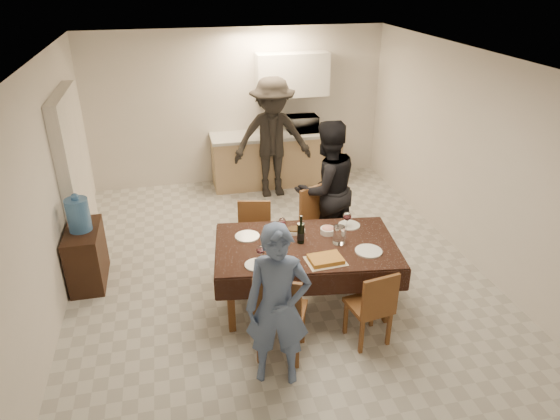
# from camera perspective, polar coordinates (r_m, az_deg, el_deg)

# --- Properties ---
(floor) EXTENTS (5.00, 6.00, 0.02)m
(floor) POSITION_cam_1_polar(r_m,az_deg,el_deg) (6.44, -0.45, -6.54)
(floor) COLOR beige
(floor) RESTS_ON ground
(ceiling) EXTENTS (5.00, 6.00, 0.02)m
(ceiling) POSITION_cam_1_polar(r_m,az_deg,el_deg) (5.48, -0.55, 16.92)
(ceiling) COLOR white
(ceiling) RESTS_ON wall_back
(wall_back) EXTENTS (5.00, 0.02, 2.60)m
(wall_back) POSITION_cam_1_polar(r_m,az_deg,el_deg) (8.65, -4.83, 11.55)
(wall_back) COLOR silver
(wall_back) RESTS_ON floor
(wall_front) EXTENTS (5.00, 0.02, 2.60)m
(wall_front) POSITION_cam_1_polar(r_m,az_deg,el_deg) (3.37, 10.84, -14.95)
(wall_front) COLOR silver
(wall_front) RESTS_ON floor
(wall_left) EXTENTS (0.02, 6.00, 2.60)m
(wall_left) POSITION_cam_1_polar(r_m,az_deg,el_deg) (5.88, -25.05, 1.80)
(wall_left) COLOR silver
(wall_left) RESTS_ON floor
(wall_right) EXTENTS (0.02, 6.00, 2.60)m
(wall_right) POSITION_cam_1_polar(r_m,az_deg,el_deg) (6.79, 20.71, 5.72)
(wall_right) COLOR silver
(wall_right) RESTS_ON floor
(stub_partition) EXTENTS (0.15, 1.40, 2.10)m
(stub_partition) POSITION_cam_1_polar(r_m,az_deg,el_deg) (7.05, -22.37, 3.98)
(stub_partition) COLOR beige
(stub_partition) RESTS_ON floor
(kitchen_base_cabinet) EXTENTS (2.20, 0.60, 0.86)m
(kitchen_base_cabinet) POSITION_cam_1_polar(r_m,az_deg,el_deg) (8.71, -0.38, 5.74)
(kitchen_base_cabinet) COLOR tan
(kitchen_base_cabinet) RESTS_ON floor
(kitchen_worktop) EXTENTS (2.24, 0.64, 0.05)m
(kitchen_worktop) POSITION_cam_1_polar(r_m,az_deg,el_deg) (8.56, -0.39, 8.60)
(kitchen_worktop) COLOR #B5B5B0
(kitchen_worktop) RESTS_ON kitchen_base_cabinet
(upper_cabinet) EXTENTS (1.20, 0.34, 0.70)m
(upper_cabinet) POSITION_cam_1_polar(r_m,az_deg,el_deg) (8.52, 1.42, 15.20)
(upper_cabinet) COLOR white
(upper_cabinet) RESTS_ON wall_back
(dining_table) EXTENTS (2.09, 1.39, 0.76)m
(dining_table) POSITION_cam_1_polar(r_m,az_deg,el_deg) (5.45, 3.01, -4.24)
(dining_table) COLOR black
(dining_table) RESTS_ON floor
(chair_near_left) EXTENTS (0.59, 0.61, 0.54)m
(chair_near_left) POSITION_cam_1_polar(r_m,az_deg,el_deg) (4.75, 0.41, -11.19)
(chair_near_left) COLOR brown
(chair_near_left) RESTS_ON floor
(chair_near_right) EXTENTS (0.45, 0.45, 0.47)m
(chair_near_right) POSITION_cam_1_polar(r_m,az_deg,el_deg) (5.04, 10.54, -10.25)
(chair_near_right) COLOR brown
(chair_near_right) RESTS_ON floor
(chair_far_left) EXTENTS (0.49, 0.49, 0.48)m
(chair_far_left) POSITION_cam_1_polar(r_m,az_deg,el_deg) (6.02, -2.86, -3.04)
(chair_far_left) COLOR brown
(chair_far_left) RESTS_ON floor
(chair_far_right) EXTENTS (0.62, 0.64, 0.55)m
(chair_far_right) POSITION_cam_1_polar(r_m,az_deg,el_deg) (6.17, 5.40, -1.60)
(chair_far_right) COLOR brown
(chair_far_right) RESTS_ON floor
(console) EXTENTS (0.38, 0.77, 0.71)m
(console) POSITION_cam_1_polar(r_m,az_deg,el_deg) (6.43, -21.24, -4.91)
(console) COLOR black
(console) RESTS_ON floor
(water_jug) EXTENTS (0.26, 0.26, 0.39)m
(water_jug) POSITION_cam_1_polar(r_m,az_deg,el_deg) (6.18, -22.06, -0.52)
(water_jug) COLOR #487FC1
(water_jug) RESTS_ON console
(wine_bottle) EXTENTS (0.08, 0.08, 0.33)m
(wine_bottle) POSITION_cam_1_polar(r_m,az_deg,el_deg) (5.38, 2.41, -2.22)
(wine_bottle) COLOR black
(wine_bottle) RESTS_ON dining_table
(water_pitcher) EXTENTS (0.13, 0.13, 0.20)m
(water_pitcher) POSITION_cam_1_polar(r_m,az_deg,el_deg) (5.44, 6.74, -2.84)
(water_pitcher) COLOR white
(water_pitcher) RESTS_ON dining_table
(savoury_tart) EXTENTS (0.41, 0.32, 0.05)m
(savoury_tart) POSITION_cam_1_polar(r_m,az_deg,el_deg) (5.14, 5.24, -5.63)
(savoury_tart) COLOR gold
(savoury_tart) RESTS_ON dining_table
(salad_bowl) EXTENTS (0.17, 0.17, 0.07)m
(salad_bowl) POSITION_cam_1_polar(r_m,az_deg,el_deg) (5.65, 5.48, -2.38)
(salad_bowl) COLOR white
(salad_bowl) RESTS_ON dining_table
(mushroom_dish) EXTENTS (0.20, 0.20, 0.04)m
(mushroom_dish) POSITION_cam_1_polar(r_m,az_deg,el_deg) (5.65, 1.78, -2.43)
(mushroom_dish) COLOR white
(mushroom_dish) RESTS_ON dining_table
(wine_glass_a) EXTENTS (0.09, 0.09, 0.20)m
(wine_glass_a) POSITION_cam_1_polar(r_m,az_deg,el_deg) (5.07, -2.22, -5.04)
(wine_glass_a) COLOR white
(wine_glass_a) RESTS_ON dining_table
(wine_glass_b) EXTENTS (0.09, 0.09, 0.21)m
(wine_glass_b) POSITION_cam_1_polar(r_m,az_deg,el_deg) (5.75, 7.67, -1.15)
(wine_glass_b) COLOR white
(wine_glass_b) RESTS_ON dining_table
(wine_glass_c) EXTENTS (0.09, 0.09, 0.19)m
(wine_glass_c) POSITION_cam_1_polar(r_m,az_deg,el_deg) (5.60, 0.25, -1.78)
(wine_glass_c) COLOR white
(wine_glass_c) RESTS_ON dining_table
(plate_near_left) EXTENTS (0.25, 0.25, 0.01)m
(plate_near_left) POSITION_cam_1_polar(r_m,az_deg,el_deg) (5.07, -2.65, -6.28)
(plate_near_left) COLOR white
(plate_near_left) RESTS_ON dining_table
(plate_near_right) EXTENTS (0.29, 0.29, 0.02)m
(plate_near_right) POSITION_cam_1_polar(r_m,az_deg,el_deg) (5.37, 10.09, -4.65)
(plate_near_right) COLOR white
(plate_near_right) RESTS_ON dining_table
(plate_far_left) EXTENTS (0.27, 0.27, 0.02)m
(plate_far_left) POSITION_cam_1_polar(r_m,az_deg,el_deg) (5.57, -3.77, -3.02)
(plate_far_left) COLOR white
(plate_far_left) RESTS_ON dining_table
(plate_far_right) EXTENTS (0.25, 0.25, 0.01)m
(plate_far_right) POSITION_cam_1_polar(r_m,az_deg,el_deg) (5.85, 7.91, -1.72)
(plate_far_right) COLOR white
(plate_far_right) RESTS_ON dining_table
(microwave) EXTENTS (0.50, 0.34, 0.28)m
(microwave) POSITION_cam_1_polar(r_m,az_deg,el_deg) (8.62, 2.59, 9.83)
(microwave) COLOR white
(microwave) RESTS_ON kitchen_worktop
(person_near) EXTENTS (0.66, 0.51, 1.59)m
(person_near) POSITION_cam_1_polar(r_m,az_deg,el_deg) (4.46, -0.24, -11.02)
(person_near) COLOR slate
(person_near) RESTS_ON floor
(person_far) EXTENTS (1.03, 0.89, 1.81)m
(person_far) POSITION_cam_1_polar(r_m,az_deg,el_deg) (6.41, 5.29, 2.38)
(person_far) COLOR black
(person_far) RESTS_ON floor
(person_kitchen) EXTENTS (1.26, 0.73, 1.95)m
(person_kitchen) POSITION_cam_1_polar(r_m,az_deg,el_deg) (8.08, -0.87, 8.18)
(person_kitchen) COLOR black
(person_kitchen) RESTS_ON floor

